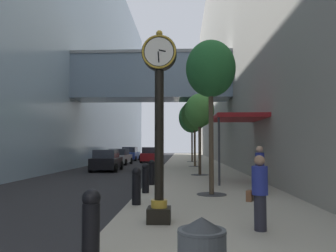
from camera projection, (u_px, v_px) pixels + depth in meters
ground_plane at (163, 167)px, 29.38m from camera, size 110.00×110.00×0.00m
sidewalk_right at (194, 165)px, 32.26m from camera, size 5.71×80.00×0.14m
building_block_left at (50, 40)px, 33.59m from camera, size 22.36×80.00×25.44m
building_block_right at (267, 33)px, 32.71m from camera, size 9.00×80.00×26.34m
street_clock at (159, 115)px, 7.87m from camera, size 0.84×0.55×4.62m
bollard_nearest at (91, 224)px, 5.07m from camera, size 0.29×0.29×1.14m
bollard_third at (136, 185)px, 10.08m from camera, size 0.29×0.29×1.14m
bollard_fourth at (146, 177)px, 12.59m from camera, size 0.29×0.29×1.14m
bollard_fifth at (152, 172)px, 15.10m from camera, size 0.29×0.29×1.14m
street_tree_near at (211, 70)px, 12.38m from camera, size 1.86×1.86×5.78m
street_tree_mid_near at (200, 111)px, 20.41m from camera, size 1.81×1.81×5.04m
street_tree_mid_far at (195, 115)px, 28.51m from camera, size 2.34×2.34×5.81m
street_tree_far at (192, 118)px, 36.61m from camera, size 2.95×2.95×6.60m
pedestrian_walking at (259, 191)px, 7.04m from camera, size 0.52×0.45×1.60m
pedestrian_by_clock at (260, 168)px, 12.56m from camera, size 0.40×0.40×1.79m
storefront_awning at (237, 119)px, 16.56m from camera, size 2.40×3.60×3.30m
car_blue_near at (130, 154)px, 42.35m from camera, size 2.12×4.49×1.75m
car_red_mid at (150, 155)px, 38.01m from camera, size 1.96×4.38×1.74m
car_black_far at (107, 161)px, 25.08m from camera, size 2.16×4.22×1.63m
car_silver_trailing at (119, 157)px, 33.29m from camera, size 2.20×4.21×1.62m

